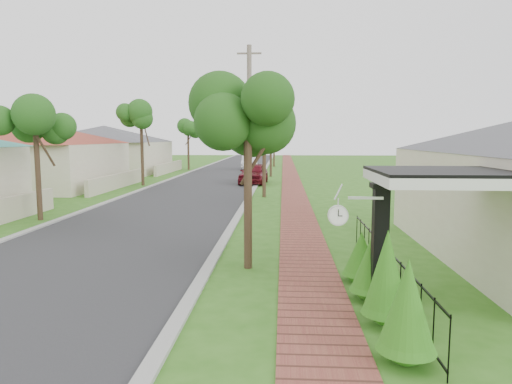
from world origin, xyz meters
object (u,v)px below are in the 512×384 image
(parked_car_red, at_px, (254,173))
(parked_car_white, at_px, (249,163))
(utility_pole, at_px, (249,126))
(station_clock, at_px, (340,214))
(near_tree, at_px, (248,121))
(porch_post, at_px, (380,251))

(parked_car_red, height_order, parked_car_white, parked_car_red)
(utility_pole, height_order, station_clock, utility_pole)
(near_tree, distance_m, station_clock, 4.00)
(station_clock, bearing_deg, parked_car_red, 97.51)
(porch_post, xyz_separation_m, near_tree, (-2.87, 2.50, 2.72))
(porch_post, height_order, parked_car_red, porch_post)
(parked_car_red, distance_m, utility_pole, 11.47)
(parked_car_white, height_order, near_tree, near_tree)
(parked_car_white, bearing_deg, parked_car_red, -87.11)
(porch_post, distance_m, parked_car_white, 39.69)
(porch_post, bearing_deg, parked_car_red, 99.58)
(utility_pole, relative_size, station_clock, 7.50)
(porch_post, xyz_separation_m, station_clock, (-0.86, -0.40, 0.83))
(porch_post, relative_size, station_clock, 2.40)
(parked_car_white, distance_m, utility_pole, 25.97)
(porch_post, xyz_separation_m, parked_car_red, (-4.15, 24.59, -0.35))
(parked_car_red, bearing_deg, near_tree, -82.09)
(parked_car_red, xyz_separation_m, parked_car_white, (-1.40, 14.70, -0.01))
(parked_car_red, bearing_deg, parked_car_white, 100.02)
(parked_car_red, relative_size, near_tree, 0.94)
(station_clock, bearing_deg, near_tree, 124.72)
(parked_car_red, bearing_deg, utility_pole, -82.81)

